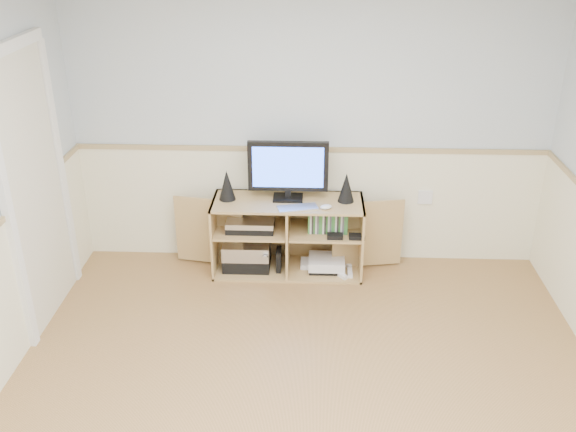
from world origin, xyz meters
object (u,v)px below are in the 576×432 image
object	(u,v)px
game_consoles	(325,263)
media_cabinet	(288,232)
monitor	(288,168)
keyboard	(298,208)

from	to	relation	value
game_consoles	media_cabinet	bearing A→B (deg)	168.10
monitor	game_consoles	distance (m)	0.92
keyboard	media_cabinet	bearing A→B (deg)	98.95
monitor	game_consoles	xyz separation A→B (m)	(0.33, -0.06, -0.85)
media_cabinet	keyboard	size ratio (longest dim) A/B	6.09
media_cabinet	game_consoles	xyz separation A→B (m)	(0.33, -0.07, -0.26)
monitor	media_cabinet	bearing A→B (deg)	90.00
monitor	keyboard	bearing A→B (deg)	-65.36
media_cabinet	keyboard	bearing A→B (deg)	-66.24
media_cabinet	keyboard	world-z (taller)	keyboard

